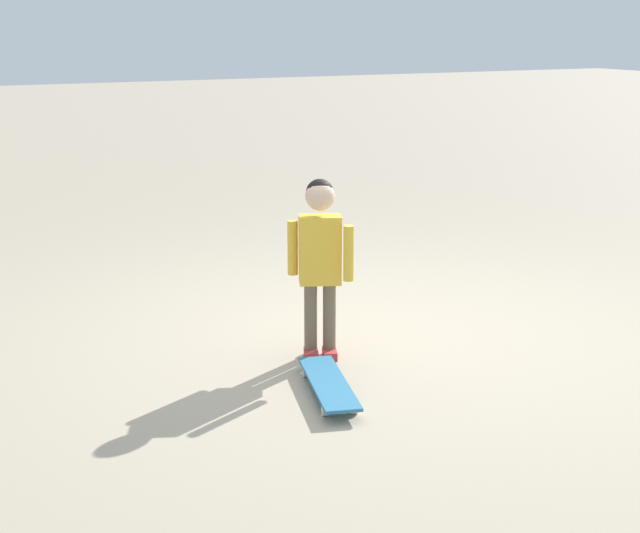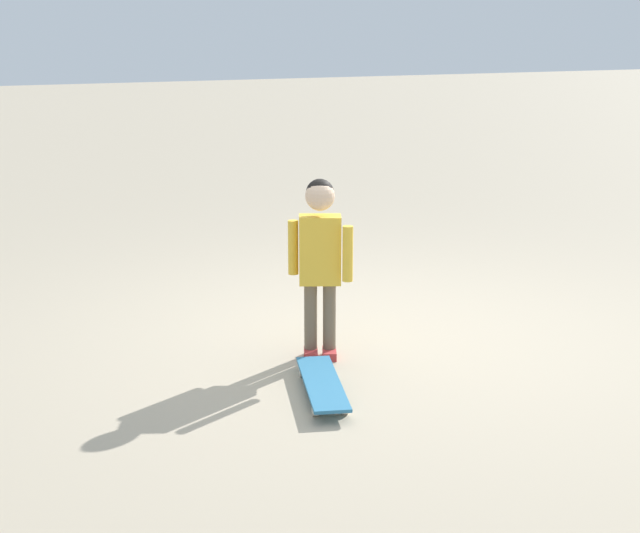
% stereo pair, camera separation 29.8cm
% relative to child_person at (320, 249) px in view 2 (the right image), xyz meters
% --- Properties ---
extents(ground_plane, '(50.00, 50.00, 0.00)m').
position_rel_child_person_xyz_m(ground_plane, '(-0.46, -0.27, -0.66)').
color(ground_plane, tan).
extents(child_person, '(0.29, 0.33, 1.06)m').
position_rel_child_person_xyz_m(child_person, '(0.00, 0.00, 0.00)').
color(child_person, brown).
rests_on(child_person, ground).
extents(skateboard, '(0.39, 0.80, 0.07)m').
position_rel_child_person_xyz_m(skateboard, '(0.22, 0.55, -0.60)').
color(skateboard, teal).
rests_on(skateboard, ground).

